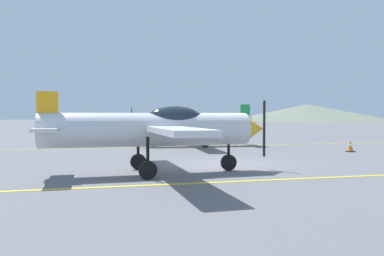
{
  "coord_description": "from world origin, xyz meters",
  "views": [
    {
      "loc": [
        -4.61,
        -13.36,
        1.82
      ],
      "look_at": [
        0.08,
        6.0,
        1.2
      ],
      "focal_mm": 35.44,
      "sensor_mm": 36.0,
      "label": 1
    }
  ],
  "objects_px": {
    "airplane_mid": "(194,123)",
    "car_sedan": "(184,128)",
    "airplane_near": "(157,128)",
    "traffic_cone_side": "(350,146)"
  },
  "relations": [
    {
      "from": "airplane_mid",
      "to": "car_sedan",
      "type": "bearing_deg",
      "value": 81.43
    },
    {
      "from": "airplane_mid",
      "to": "airplane_near",
      "type": "bearing_deg",
      "value": -109.77
    },
    {
      "from": "airplane_mid",
      "to": "traffic_cone_side",
      "type": "bearing_deg",
      "value": -38.64
    },
    {
      "from": "airplane_near",
      "to": "airplane_mid",
      "type": "distance_m",
      "value": 11.08
    },
    {
      "from": "airplane_near",
      "to": "car_sedan",
      "type": "height_order",
      "value": "airplane_near"
    },
    {
      "from": "airplane_mid",
      "to": "traffic_cone_side",
      "type": "distance_m",
      "value": 8.9
    },
    {
      "from": "airplane_near",
      "to": "traffic_cone_side",
      "type": "distance_m",
      "value": 11.78
    },
    {
      "from": "airplane_mid",
      "to": "traffic_cone_side",
      "type": "height_order",
      "value": "airplane_mid"
    },
    {
      "from": "airplane_mid",
      "to": "car_sedan",
      "type": "height_order",
      "value": "airplane_mid"
    },
    {
      "from": "airplane_mid",
      "to": "traffic_cone_side",
      "type": "relative_size",
      "value": 14.44
    }
  ]
}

